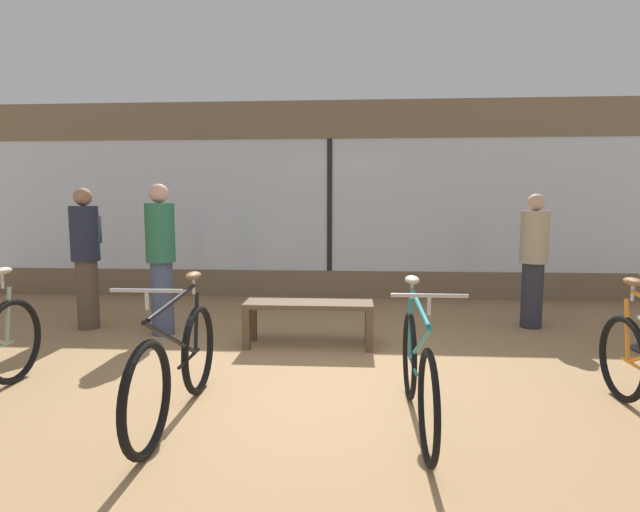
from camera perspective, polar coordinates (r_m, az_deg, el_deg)
The scene contains 8 objects.
ground_plane at distance 4.30m, azimuth -1.67°, elevation -15.36°, with size 24.00×24.00×0.00m, color #99754C.
shop_back_wall at distance 8.20m, azimuth 1.12°, elevation 6.58°, with size 12.00×0.08×3.20m.
bicycle_left at distance 3.85m, azimuth -16.06°, elevation -11.97°, with size 0.46×1.78×1.05m.
bicycle_right at distance 3.68m, azimuth 11.06°, elevation -12.70°, with size 0.46×1.72×1.03m.
display_bench at distance 5.50m, azimuth -1.28°, elevation -6.18°, with size 1.40×0.44×0.49m.
customer_near_rack at distance 6.19m, azimuth -17.73°, elevation 0.03°, with size 0.42×0.42×1.79m.
customer_by_window at distance 6.78m, azimuth 23.23°, elevation -0.21°, with size 0.43×0.43×1.68m.
customer_mid_floor at distance 6.85m, azimuth -25.18°, elevation 0.31°, with size 0.41×0.53×1.75m.
Camera 1 is at (0.39, -3.99, 1.58)m, focal length 28.00 mm.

